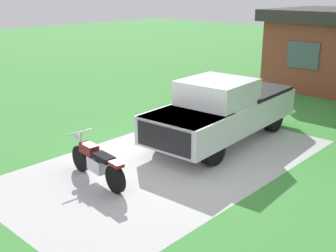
{
  "coord_description": "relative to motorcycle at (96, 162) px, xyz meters",
  "views": [
    {
      "loc": [
        6.86,
        -7.52,
        4.35
      ],
      "look_at": [
        -0.29,
        0.19,
        0.9
      ],
      "focal_mm": 44.77,
      "sensor_mm": 36.0,
      "label": 1
    }
  ],
  "objects": [
    {
      "name": "ground_plane",
      "position": [
        0.56,
        2.0,
        -0.47
      ],
      "size": [
        80.0,
        80.0,
        0.0
      ],
      "primitive_type": "plane",
      "color": "#42913E"
    },
    {
      "name": "pickup_truck",
      "position": [
        0.49,
        4.44,
        0.48
      ],
      "size": [
        2.34,
        5.73,
        1.9
      ],
      "color": "black",
      "rests_on": "ground"
    },
    {
      "name": "driveway_pad",
      "position": [
        0.56,
        2.0,
        -0.47
      ],
      "size": [
        5.03,
        8.96,
        0.01
      ],
      "primitive_type": "cube",
      "color": "beige",
      "rests_on": "ground"
    },
    {
      "name": "motorcycle",
      "position": [
        0.0,
        0.0,
        0.0
      ],
      "size": [
        2.21,
        0.7,
        1.09
      ],
      "color": "black",
      "rests_on": "ground"
    }
  ]
}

